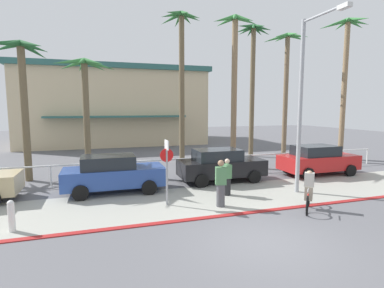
{
  "coord_description": "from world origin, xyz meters",
  "views": [
    {
      "loc": [
        -4.4,
        -7.13,
        3.76
      ],
      "look_at": [
        -0.2,
        6.0,
        2.12
      ],
      "focal_mm": 28.02,
      "sensor_mm": 36.0,
      "label": 1
    }
  ],
  "objects_px": {
    "streetlight_curb": "(304,96)",
    "pedestrian_0": "(221,185)",
    "palm_tree_5": "(253,60)",
    "car_black_2": "(220,165)",
    "stop_sign_bike_lane": "(167,163)",
    "palm_tree_4": "(234,62)",
    "bollard_1": "(11,216)",
    "palm_tree_7": "(346,58)",
    "cyclist_red_0": "(309,191)",
    "pedestrian_1": "(227,179)",
    "palm_tree_3": "(181,54)",
    "palm_tree_1": "(22,76)",
    "car_blue_1": "(113,173)",
    "car_red_3": "(318,160)",
    "palm_tree_2": "(86,87)",
    "palm_tree_6": "(286,68)"
  },
  "relations": [
    {
      "from": "bollard_1",
      "to": "palm_tree_5",
      "type": "distance_m",
      "value": 19.03
    },
    {
      "from": "palm_tree_3",
      "to": "cyclist_red_0",
      "type": "relative_size",
      "value": 6.74
    },
    {
      "from": "palm_tree_3",
      "to": "palm_tree_5",
      "type": "relative_size",
      "value": 1.01
    },
    {
      "from": "palm_tree_4",
      "to": "stop_sign_bike_lane",
      "type": "bearing_deg",
      "value": -132.5
    },
    {
      "from": "palm_tree_1",
      "to": "palm_tree_6",
      "type": "relative_size",
      "value": 0.75
    },
    {
      "from": "palm_tree_4",
      "to": "bollard_1",
      "type": "bearing_deg",
      "value": -145.89
    },
    {
      "from": "palm_tree_1",
      "to": "pedestrian_0",
      "type": "relative_size",
      "value": 3.92
    },
    {
      "from": "pedestrian_0",
      "to": "palm_tree_2",
      "type": "bearing_deg",
      "value": 120.96
    },
    {
      "from": "palm_tree_1",
      "to": "streetlight_curb",
      "type": "bearing_deg",
      "value": -27.73
    },
    {
      "from": "streetlight_curb",
      "to": "palm_tree_3",
      "type": "distance_m",
      "value": 9.82
    },
    {
      "from": "bollard_1",
      "to": "car_blue_1",
      "type": "bearing_deg",
      "value": 47.97
    },
    {
      "from": "car_blue_1",
      "to": "car_red_3",
      "type": "relative_size",
      "value": 1.0
    },
    {
      "from": "stop_sign_bike_lane",
      "to": "palm_tree_2",
      "type": "height_order",
      "value": "palm_tree_2"
    },
    {
      "from": "streetlight_curb",
      "to": "car_black_2",
      "type": "relative_size",
      "value": 1.7
    },
    {
      "from": "palm_tree_7",
      "to": "car_black_2",
      "type": "xyz_separation_m",
      "value": [
        -11.09,
        -3.52,
        -6.48
      ]
    },
    {
      "from": "streetlight_curb",
      "to": "car_blue_1",
      "type": "distance_m",
      "value": 9.01
    },
    {
      "from": "palm_tree_1",
      "to": "palm_tree_3",
      "type": "height_order",
      "value": "palm_tree_3"
    },
    {
      "from": "palm_tree_1",
      "to": "palm_tree_3",
      "type": "bearing_deg",
      "value": 15.66
    },
    {
      "from": "cyclist_red_0",
      "to": "pedestrian_1",
      "type": "height_order",
      "value": "pedestrian_1"
    },
    {
      "from": "palm_tree_3",
      "to": "car_black_2",
      "type": "relative_size",
      "value": 2.3
    },
    {
      "from": "pedestrian_0",
      "to": "bollard_1",
      "type": "bearing_deg",
      "value": -178.01
    },
    {
      "from": "stop_sign_bike_lane",
      "to": "palm_tree_4",
      "type": "distance_m",
      "value": 9.97
    },
    {
      "from": "palm_tree_4",
      "to": "cyclist_red_0",
      "type": "height_order",
      "value": "palm_tree_4"
    },
    {
      "from": "streetlight_curb",
      "to": "palm_tree_7",
      "type": "height_order",
      "value": "palm_tree_7"
    },
    {
      "from": "car_black_2",
      "to": "pedestrian_0",
      "type": "bearing_deg",
      "value": -112.99
    },
    {
      "from": "car_blue_1",
      "to": "car_red_3",
      "type": "bearing_deg",
      "value": 0.89
    },
    {
      "from": "palm_tree_3",
      "to": "palm_tree_5",
      "type": "bearing_deg",
      "value": 10.62
    },
    {
      "from": "streetlight_curb",
      "to": "pedestrian_0",
      "type": "bearing_deg",
      "value": -171.92
    },
    {
      "from": "pedestrian_1",
      "to": "palm_tree_3",
      "type": "bearing_deg",
      "value": 88.36
    },
    {
      "from": "palm_tree_3",
      "to": "palm_tree_1",
      "type": "bearing_deg",
      "value": -164.34
    },
    {
      "from": "palm_tree_6",
      "to": "palm_tree_2",
      "type": "bearing_deg",
      "value": -173.29
    },
    {
      "from": "stop_sign_bike_lane",
      "to": "palm_tree_6",
      "type": "distance_m",
      "value": 15.69
    },
    {
      "from": "palm_tree_6",
      "to": "car_blue_1",
      "type": "distance_m",
      "value": 16.21
    },
    {
      "from": "stop_sign_bike_lane",
      "to": "car_black_2",
      "type": "distance_m",
      "value": 4.64
    },
    {
      "from": "stop_sign_bike_lane",
      "to": "palm_tree_5",
      "type": "distance_m",
      "value": 14.45
    },
    {
      "from": "palm_tree_5",
      "to": "palm_tree_7",
      "type": "height_order",
      "value": "palm_tree_7"
    },
    {
      "from": "streetlight_curb",
      "to": "pedestrian_1",
      "type": "bearing_deg",
      "value": 167.01
    },
    {
      "from": "stop_sign_bike_lane",
      "to": "pedestrian_0",
      "type": "relative_size",
      "value": 1.4
    },
    {
      "from": "palm_tree_4",
      "to": "pedestrian_1",
      "type": "height_order",
      "value": "palm_tree_4"
    },
    {
      "from": "car_red_3",
      "to": "palm_tree_6",
      "type": "bearing_deg",
      "value": 70.93
    },
    {
      "from": "stop_sign_bike_lane",
      "to": "palm_tree_7",
      "type": "relative_size",
      "value": 0.25
    },
    {
      "from": "palm_tree_5",
      "to": "car_black_2",
      "type": "bearing_deg",
      "value": -128.88
    },
    {
      "from": "stop_sign_bike_lane",
      "to": "pedestrian_0",
      "type": "distance_m",
      "value": 2.23
    },
    {
      "from": "palm_tree_4",
      "to": "cyclist_red_0",
      "type": "xyz_separation_m",
      "value": [
        -0.92,
        -8.44,
        -5.94
      ]
    },
    {
      "from": "cyclist_red_0",
      "to": "pedestrian_0",
      "type": "distance_m",
      "value": 3.27
    },
    {
      "from": "bollard_1",
      "to": "car_red_3",
      "type": "relative_size",
      "value": 0.23
    },
    {
      "from": "palm_tree_1",
      "to": "palm_tree_2",
      "type": "height_order",
      "value": "palm_tree_1"
    },
    {
      "from": "palm_tree_6",
      "to": "car_blue_1",
      "type": "bearing_deg",
      "value": -153.71
    },
    {
      "from": "palm_tree_4",
      "to": "pedestrian_0",
      "type": "bearing_deg",
      "value": -118.73
    },
    {
      "from": "car_black_2",
      "to": "palm_tree_1",
      "type": "bearing_deg",
      "value": 161.62
    }
  ]
}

